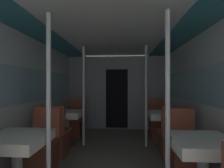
% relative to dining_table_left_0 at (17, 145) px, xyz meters
% --- Properties ---
extents(wall_left, '(0.05, 6.76, 2.13)m').
position_rel_dining_table_left_0_xyz_m(wall_left, '(-0.41, 1.00, 0.48)').
color(wall_left, silver).
rests_on(wall_left, ground_plane).
extents(wall_right, '(0.05, 6.76, 2.13)m').
position_rel_dining_table_left_0_xyz_m(wall_right, '(2.49, 1.00, 0.48)').
color(wall_right, silver).
rests_on(wall_right, ground_plane).
extents(ceiling_panel, '(2.90, 6.76, 0.07)m').
position_rel_dining_table_left_0_xyz_m(ceiling_panel, '(1.04, 1.00, 1.56)').
color(ceiling_panel, silver).
rests_on(ceiling_panel, wall_left).
extents(bulkhead_far, '(2.84, 0.09, 2.13)m').
position_rel_dining_table_left_0_xyz_m(bulkhead_far, '(1.04, 3.20, 0.45)').
color(bulkhead_far, gray).
rests_on(bulkhead_far, ground_plane).
extents(dining_table_left_0, '(0.65, 0.65, 0.73)m').
position_rel_dining_table_left_0_xyz_m(dining_table_left_0, '(0.00, 0.00, 0.00)').
color(dining_table_left_0, '#4C4C51').
rests_on(dining_table_left_0, ground_plane).
extents(chair_left_far_0, '(0.44, 0.44, 0.94)m').
position_rel_dining_table_left_0_xyz_m(chair_left_far_0, '(0.00, 0.60, -0.32)').
color(chair_left_far_0, brown).
rests_on(chair_left_far_0, ground_plane).
extents(support_pole_left_0, '(0.06, 0.06, 2.13)m').
position_rel_dining_table_left_0_xyz_m(support_pole_left_0, '(0.37, 0.00, 0.45)').
color(support_pole_left_0, silver).
rests_on(support_pole_left_0, ground_plane).
extents(dining_table_left_1, '(0.65, 0.65, 0.73)m').
position_rel_dining_table_left_0_xyz_m(dining_table_left_1, '(0.00, 1.78, 0.00)').
color(dining_table_left_1, '#4C4C51').
rests_on(dining_table_left_1, ground_plane).
extents(chair_left_near_1, '(0.44, 0.44, 0.94)m').
position_rel_dining_table_left_0_xyz_m(chair_left_near_1, '(0.00, 1.18, -0.32)').
color(chair_left_near_1, brown).
rests_on(chair_left_near_1, ground_plane).
extents(chair_left_far_1, '(0.44, 0.44, 0.94)m').
position_rel_dining_table_left_0_xyz_m(chair_left_far_1, '(0.00, 2.38, -0.32)').
color(chair_left_far_1, brown).
rests_on(chair_left_far_1, ground_plane).
extents(support_pole_left_1, '(0.06, 0.06, 2.13)m').
position_rel_dining_table_left_0_xyz_m(support_pole_left_1, '(0.37, 1.78, 0.45)').
color(support_pole_left_1, silver).
rests_on(support_pole_left_1, ground_plane).
extents(dining_table_right_0, '(0.65, 0.65, 0.73)m').
position_rel_dining_table_left_0_xyz_m(dining_table_right_0, '(2.09, 0.00, 0.00)').
color(dining_table_right_0, '#4C4C51').
rests_on(dining_table_right_0, ground_plane).
extents(chair_right_far_0, '(0.44, 0.44, 0.94)m').
position_rel_dining_table_left_0_xyz_m(chair_right_far_0, '(2.09, 0.60, -0.32)').
color(chair_right_far_0, brown).
rests_on(chair_right_far_0, ground_plane).
extents(support_pole_right_0, '(0.06, 0.06, 2.13)m').
position_rel_dining_table_left_0_xyz_m(support_pole_right_0, '(1.71, 0.00, 0.45)').
color(support_pole_right_0, silver).
rests_on(support_pole_right_0, ground_plane).
extents(dining_table_right_1, '(0.65, 0.65, 0.73)m').
position_rel_dining_table_left_0_xyz_m(dining_table_right_1, '(2.09, 1.78, 0.00)').
color(dining_table_right_1, '#4C4C51').
rests_on(dining_table_right_1, ground_plane).
extents(chair_right_near_1, '(0.44, 0.44, 0.94)m').
position_rel_dining_table_left_0_xyz_m(chair_right_near_1, '(2.09, 1.18, -0.32)').
color(chair_right_near_1, brown).
rests_on(chair_right_near_1, ground_plane).
extents(chair_right_far_1, '(0.44, 0.44, 0.94)m').
position_rel_dining_table_left_0_xyz_m(chair_right_far_1, '(2.09, 2.38, -0.32)').
color(chair_right_far_1, brown).
rests_on(chair_right_far_1, ground_plane).
extents(support_pole_right_1, '(0.06, 0.06, 2.13)m').
position_rel_dining_table_left_0_xyz_m(support_pole_right_1, '(1.71, 1.78, 0.45)').
color(support_pole_right_1, silver).
rests_on(support_pole_right_1, ground_plane).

